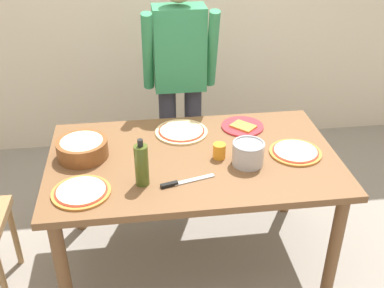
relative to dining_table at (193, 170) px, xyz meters
The scene contains 12 objects.
ground 0.67m from the dining_table, ahead, with size 8.00×8.00×0.00m, color gray.
dining_table is the anchor object (origin of this frame).
person_cook 0.80m from the dining_table, 89.20° to the left, with size 0.49×0.25×1.62m.
pizza_raw_on_board 0.30m from the dining_table, 97.07° to the left, with size 0.32×0.32×0.02m.
pizza_cooked_on_tray 0.58m from the dining_table, ahead, with size 0.29×0.29×0.02m.
pizza_second_cooked 0.66m from the dining_table, 155.47° to the right, with size 0.29×0.29×0.02m.
plate_with_slice 0.47m from the dining_table, 40.29° to the left, with size 0.26×0.26×0.02m.
popcorn_bowl 0.63m from the dining_table, behind, with size 0.28×0.28×0.11m.
olive_oil_bottle 0.42m from the dining_table, 141.84° to the right, with size 0.07×0.07×0.26m.
steel_pot 0.34m from the dining_table, 21.60° to the right, with size 0.17×0.17×0.13m.
cup_orange 0.20m from the dining_table, 12.94° to the right, with size 0.07×0.07×0.09m, color orange.
chef_knife 0.29m from the dining_table, 110.89° to the right, with size 0.29×0.10×0.02m.
Camera 1 is at (-0.30, -2.19, 2.13)m, focal length 43.79 mm.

